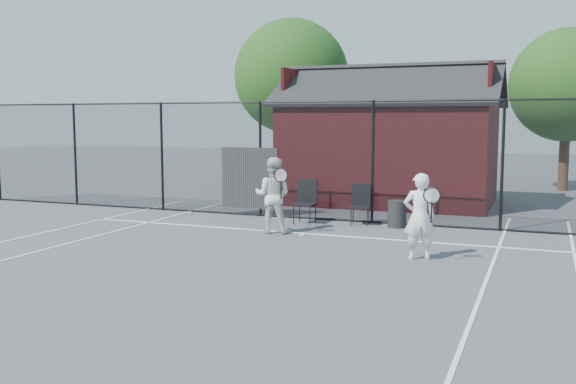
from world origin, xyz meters
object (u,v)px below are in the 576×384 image
at_px(player_front, 420,216).
at_px(chair_right, 305,202).
at_px(clubhouse, 390,150).
at_px(waste_bin, 397,214).
at_px(chair_left, 360,205).
at_px(player_back, 273,195).

height_order(player_front, chair_right, player_front).
xyz_separation_m(player_front, chair_right, (-3.33, 2.97, -0.27)).
relative_size(player_front, chair_right, 1.52).
xyz_separation_m(clubhouse, waste_bin, (1.21, -4.40, -1.29)).
xyz_separation_m(chair_left, chair_right, (-1.31, -0.31, 0.04)).
relative_size(chair_right, waste_bin, 1.64).
bearing_deg(waste_bin, player_front, -71.14).
relative_size(player_front, player_back, 0.93).
distance_m(clubhouse, waste_bin, 4.74).
height_order(clubhouse, player_front, clubhouse).
xyz_separation_m(clubhouse, player_back, (-1.23, -6.14, -0.76)).
relative_size(clubhouse, chair_left, 6.77).
bearing_deg(chair_left, player_front, -66.91).
bearing_deg(player_front, chair_right, 138.21).
height_order(player_front, waste_bin, player_front).
distance_m(clubhouse, player_front, 8.07).
bearing_deg(clubhouse, chair_left, -85.97).
xyz_separation_m(player_front, waste_bin, (-1.12, 3.28, -0.48)).
bearing_deg(clubhouse, player_front, -73.15).
distance_m(player_back, chair_left, 2.35).
height_order(player_front, player_back, player_back).
bearing_deg(chair_right, chair_left, 12.53).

